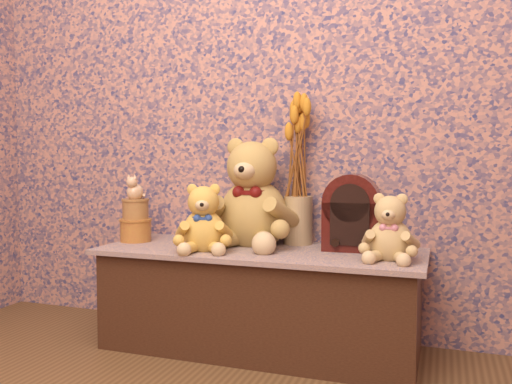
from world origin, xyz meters
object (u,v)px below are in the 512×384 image
(teddy_large, at_px, (253,188))
(ceramic_vase, at_px, (298,220))
(teddy_medium, at_px, (204,215))
(teddy_small, at_px, (390,224))
(biscuit_tin_lower, at_px, (136,230))
(cat_figurine, at_px, (135,187))
(cathedral_radio, at_px, (352,212))

(teddy_large, distance_m, ceramic_vase, 0.24)
(teddy_medium, distance_m, teddy_small, 0.74)
(ceramic_vase, relative_size, biscuit_tin_lower, 1.52)
(teddy_small, xyz_separation_m, cat_figurine, (-1.13, 0.07, 0.12))
(teddy_medium, height_order, cat_figurine, cat_figurine)
(ceramic_vase, bearing_deg, biscuit_tin_lower, -166.22)
(teddy_small, distance_m, cat_figurine, 1.14)
(teddy_medium, relative_size, ceramic_vase, 1.39)
(teddy_small, distance_m, cathedral_radio, 0.24)
(teddy_small, xyz_separation_m, ceramic_vase, (-0.42, 0.24, -0.03))
(biscuit_tin_lower, bearing_deg, teddy_medium, -16.26)
(cathedral_radio, relative_size, ceramic_vase, 1.48)
(ceramic_vase, bearing_deg, cathedral_radio, -16.32)
(teddy_medium, bearing_deg, ceramic_vase, 22.15)
(cat_figurine, bearing_deg, ceramic_vase, 11.25)
(cat_figurine, bearing_deg, teddy_small, -5.92)
(ceramic_vase, height_order, cat_figurine, cat_figurine)
(teddy_large, height_order, cathedral_radio, teddy_large)
(teddy_small, xyz_separation_m, biscuit_tin_lower, (-1.13, 0.07, -0.08))
(teddy_large, height_order, teddy_medium, teddy_large)
(cathedral_radio, bearing_deg, biscuit_tin_lower, -176.82)
(teddy_large, xyz_separation_m, teddy_small, (0.60, -0.16, -0.12))
(teddy_medium, xyz_separation_m, ceramic_vase, (0.32, 0.29, -0.04))
(teddy_medium, height_order, biscuit_tin_lower, teddy_medium)
(teddy_medium, relative_size, cat_figurine, 2.52)
(teddy_medium, height_order, ceramic_vase, teddy_medium)
(ceramic_vase, relative_size, cat_figurine, 1.81)
(teddy_large, height_order, biscuit_tin_lower, teddy_large)
(teddy_large, xyz_separation_m, cat_figurine, (-0.53, -0.09, -0.00))
(teddy_small, bearing_deg, teddy_large, 166.75)
(teddy_medium, bearing_deg, biscuit_tin_lower, 143.68)
(teddy_large, bearing_deg, cat_figurine, -170.88)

